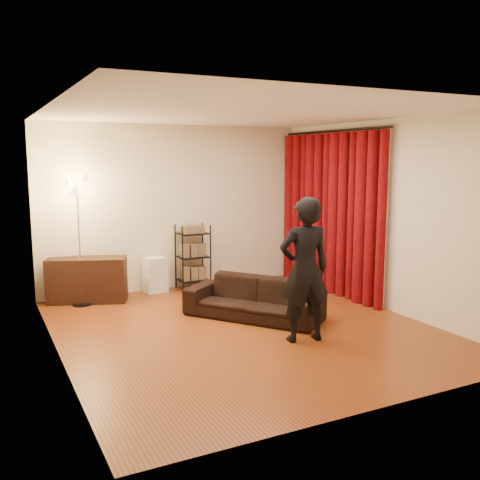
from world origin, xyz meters
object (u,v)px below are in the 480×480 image
wire_shelf (193,257)px  person (304,270)px  sofa (254,298)px  storage_boxes (155,275)px  media_cabinet (87,280)px  floor_lamp (79,241)px

wire_shelf → person: bearing=-101.4°
sofa → storage_boxes: (-0.77, 1.95, 0.02)m
media_cabinet → storage_boxes: bearing=25.5°
sofa → storage_boxes: 2.10m
storage_boxes → floor_lamp: bearing=-168.5°
media_cabinet → storage_boxes: media_cabinet is taller
sofa → floor_lamp: 2.71m
person → floor_lamp: size_ratio=0.90×
sofa → wire_shelf: bearing=146.9°
floor_lamp → person: bearing=-53.1°
person → storage_boxes: 3.20m
media_cabinet → storage_boxes: size_ratio=2.01×
wire_shelf → floor_lamp: size_ratio=0.56×
wire_shelf → floor_lamp: 1.92m
storage_boxes → media_cabinet: bearing=-175.6°
person → floor_lamp: (-2.09, 2.78, 0.10)m
media_cabinet → person: bearing=-35.1°
floor_lamp → wire_shelf: bearing=6.5°
person → floor_lamp: 3.48m
media_cabinet → wire_shelf: 1.75m
person → wire_shelf: 3.02m
wire_shelf → sofa: bearing=-101.9°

